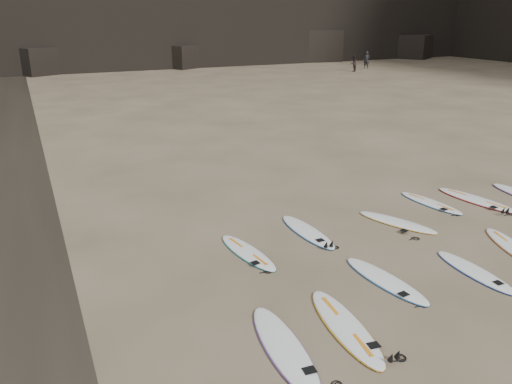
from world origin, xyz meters
TOP-DOWN VIEW (x-y plane):
  - ground at (0.00, 0.00)m, footprint 240.00×240.00m
  - surfboard_0 at (-3.93, -0.92)m, footprint 0.89×2.70m
  - surfboard_1 at (-2.60, -0.84)m, footprint 0.94×2.67m
  - surfboard_2 at (-0.83, 0.21)m, footprint 0.83×2.45m
  - surfboard_3 at (1.24, -0.33)m, footprint 0.57×2.23m
  - surfboard_4 at (3.09, 0.20)m, footprint 1.29×2.32m
  - surfboard_5 at (-3.01, 2.70)m, footprint 0.87×2.35m
  - surfboard_6 at (-1.08, 3.15)m, footprint 0.65×2.44m
  - surfboard_7 at (1.51, 2.64)m, footprint 1.44×2.35m
  - surfboard_8 at (3.44, 3.40)m, footprint 0.83×2.32m
  - surfboard_9 at (4.90, 2.98)m, footprint 1.08×2.76m
  - person_a at (25.40, 36.21)m, footprint 0.70×0.76m
  - person_b at (22.55, 34.51)m, footprint 0.96×0.93m

SIDE VIEW (x-z plane):
  - ground at x=0.00m, z-range 0.00..0.00m
  - surfboard_3 at x=1.24m, z-range 0.00..0.08m
  - surfboard_8 at x=3.44m, z-range 0.00..0.08m
  - surfboard_4 at x=3.09m, z-range 0.00..0.08m
  - surfboard_5 at x=-3.01m, z-range 0.00..0.08m
  - surfboard_7 at x=1.51m, z-range 0.00..0.08m
  - surfboard_2 at x=-0.83m, z-range 0.00..0.09m
  - surfboard_6 at x=-1.08m, z-range 0.00..0.09m
  - surfboard_1 at x=-2.60m, z-range 0.00..0.09m
  - surfboard_0 at x=-3.93m, z-range 0.00..0.10m
  - surfboard_9 at x=4.90m, z-range 0.00..0.10m
  - person_b at x=22.55m, z-range 0.00..1.56m
  - person_a at x=25.40m, z-range 0.00..1.74m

